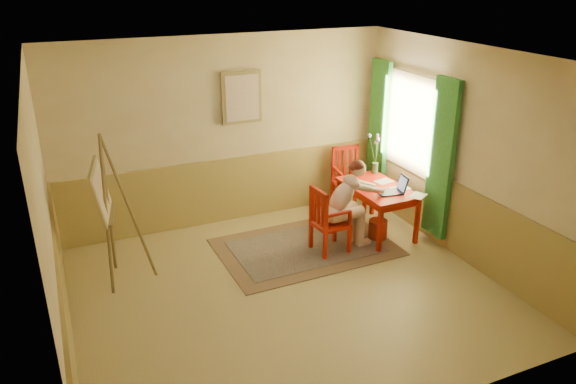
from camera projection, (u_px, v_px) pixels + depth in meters
name	position (u px, v px, depth m)	size (l,w,h in m)	color
room	(287.00, 184.00, 6.18)	(5.04, 4.54, 2.84)	tan
wainscot	(263.00, 227.00, 7.20)	(5.00, 4.50, 1.00)	#A48A46
window	(409.00, 137.00, 8.03)	(0.12, 2.01, 2.20)	white
wall_portrait	(242.00, 98.00, 7.95)	(0.60, 0.05, 0.76)	#97844E
rug	(306.00, 247.00, 7.73)	(2.43, 1.64, 0.02)	#8C7251
table	(377.00, 192.00, 7.96)	(0.76, 1.22, 0.72)	red
chair_left	(328.00, 221.00, 7.44)	(0.47, 0.45, 0.95)	red
chair_back	(348.00, 179.00, 8.80)	(0.51, 0.53, 1.01)	red
figure	(347.00, 201.00, 7.49)	(0.95, 0.43, 1.26)	#D5AF98
laptop	(394.00, 189.00, 7.70)	(0.43, 0.29, 0.24)	#1E2338
papers	(390.00, 187.00, 7.90)	(0.87, 1.01, 0.00)	white
vase	(375.00, 155.00, 8.36)	(0.20, 0.30, 0.61)	#3F724C
wastebasket	(378.00, 229.00, 7.94)	(0.27, 0.27, 0.29)	#B52D1B
easel	(104.00, 197.00, 6.51)	(0.70, 0.86, 1.91)	olive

